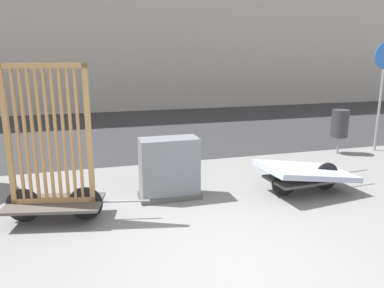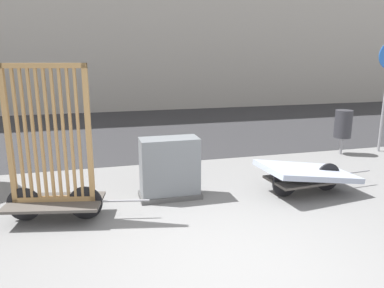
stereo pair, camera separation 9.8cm
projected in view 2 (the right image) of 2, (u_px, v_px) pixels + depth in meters
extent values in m
plane|color=slate|center=(234.00, 267.00, 4.28)|extent=(60.00, 60.00, 0.00)
cube|color=#2D2D30|center=(140.00, 129.00, 12.14)|extent=(56.00, 8.04, 0.01)
cube|color=#4C4742|center=(55.00, 202.00, 5.45)|extent=(1.46, 0.98, 0.04)
cylinder|color=black|center=(85.00, 203.00, 5.48)|extent=(0.50, 0.14, 0.50)
cylinder|color=black|center=(24.00, 204.00, 5.43)|extent=(0.50, 0.14, 0.50)
cylinder|color=gray|center=(126.00, 201.00, 5.51)|extent=(0.69, 0.17, 0.03)
cube|color=#A87F4C|center=(55.00, 199.00, 5.44)|extent=(1.16, 0.31, 0.07)
cube|color=#A87F4C|center=(42.00, 66.00, 4.99)|extent=(1.16, 0.31, 0.07)
cube|color=#A87F4C|center=(8.00, 136.00, 5.18)|extent=(0.08, 0.08, 1.97)
cube|color=#A87F4C|center=(89.00, 135.00, 5.25)|extent=(0.08, 0.08, 1.97)
cube|color=#A87F4C|center=(18.00, 135.00, 5.19)|extent=(0.05, 0.06, 1.90)
cube|color=#A87F4C|center=(26.00, 135.00, 5.20)|extent=(0.05, 0.06, 1.90)
cube|color=#A87F4C|center=(34.00, 135.00, 5.20)|extent=(0.05, 0.06, 1.90)
cube|color=#A87F4C|center=(41.00, 135.00, 5.21)|extent=(0.05, 0.06, 1.90)
cube|color=#A87F4C|center=(49.00, 135.00, 5.22)|extent=(0.05, 0.06, 1.90)
cube|color=#A87F4C|center=(56.00, 135.00, 5.22)|extent=(0.05, 0.06, 1.90)
cube|color=#A87F4C|center=(64.00, 135.00, 5.23)|extent=(0.05, 0.06, 1.90)
cube|color=#A87F4C|center=(71.00, 135.00, 5.23)|extent=(0.05, 0.06, 1.90)
cube|color=#A87F4C|center=(79.00, 135.00, 5.24)|extent=(0.05, 0.06, 1.90)
cube|color=#4C4742|center=(307.00, 179.00, 6.49)|extent=(1.40, 0.83, 0.04)
cylinder|color=black|center=(328.00, 177.00, 6.64)|extent=(0.50, 0.08, 0.50)
cylinder|color=black|center=(285.00, 182.00, 6.35)|extent=(0.50, 0.08, 0.50)
cylinder|color=gray|center=(354.00, 172.00, 6.83)|extent=(0.70, 0.09, 0.03)
cube|color=#9EA8BC|center=(308.00, 171.00, 6.46)|extent=(1.71, 1.09, 0.34)
cube|color=#4C4C4C|center=(170.00, 195.00, 6.37)|extent=(1.03, 0.51, 0.08)
cube|color=slate|center=(170.00, 168.00, 6.26)|extent=(0.97, 0.45, 1.03)
cylinder|color=gray|center=(341.00, 146.00, 9.08)|extent=(0.06, 0.06, 0.41)
cylinder|color=#2D2D33|center=(343.00, 124.00, 8.95)|extent=(0.40, 0.40, 0.66)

